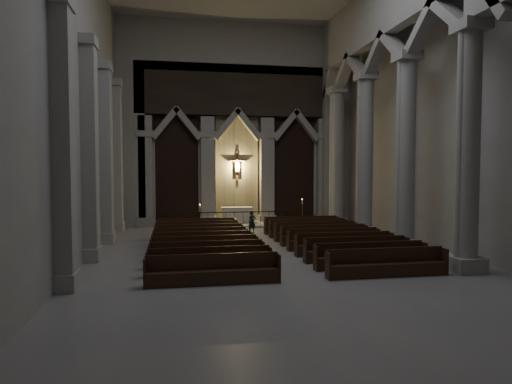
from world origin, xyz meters
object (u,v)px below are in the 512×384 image
worshipper (252,222)px  candle_stand_left (200,222)px  candle_stand_right (302,219)px  altar_rail (243,217)px  pews (270,245)px  altar (237,215)px

worshipper → candle_stand_left: bearing=120.0°
candle_stand_right → worshipper: 3.91m
altar_rail → worshipper: size_ratio=4.28×
candle_stand_left → worshipper: (2.54, -2.35, 0.21)m
pews → worshipper: 5.25m
altar → worshipper: (0.31, -3.43, -0.04)m
altar_rail → worshipper: (0.18, -1.91, -0.07)m
candle_stand_left → pews: 7.95m
altar → worshipper: size_ratio=1.57×
pews → worshipper: bearing=88.1°
altar_rail → candle_stand_left: candle_stand_left is taller
altar → candle_stand_left: 2.49m
altar → altar_rail: bearing=-84.9°
candle_stand_left → candle_stand_right: bearing=-2.4°
altar → pews: 8.68m
candle_stand_right → pews: (-3.47, -7.35, -0.15)m
altar → worshipper: bearing=-84.8°
candle_stand_left → candle_stand_right: size_ratio=0.85×
altar_rail → pews: bearing=-90.0°
altar_rail → candle_stand_left: size_ratio=3.66×
candle_stand_left → worshipper: size_ratio=1.17×
altar → worshipper: 3.44m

